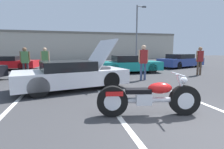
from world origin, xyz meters
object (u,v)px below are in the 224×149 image
(parked_car_mid_right_row, at_px, (129,64))
(spectator_by_show_car, at_px, (143,59))
(parked_car_right_row, at_px, (181,61))
(spectator_far_lot, at_px, (25,60))
(spectator_midground, at_px, (200,58))
(show_car_hood_open, at_px, (73,75))
(motorcycle, at_px, (149,98))
(parked_car_mid_left_row, at_px, (10,63))
(light_pole, at_px, (137,31))
(spectator_near_motorcycle, at_px, (45,59))

(parked_car_mid_right_row, distance_m, spectator_by_show_car, 3.17)
(parked_car_right_row, distance_m, spectator_far_lot, 12.37)
(spectator_midground, bearing_deg, spectator_far_lot, 171.62)
(show_car_hood_open, bearing_deg, motorcycle, -77.18)
(parked_car_mid_right_row, xyz_separation_m, parked_car_mid_left_row, (-8.48, 3.83, -0.03))
(parked_car_mid_right_row, relative_size, parked_car_mid_left_row, 0.98)
(motorcycle, relative_size, parked_car_right_row, 0.50)
(light_pole, xyz_separation_m, spectator_by_show_car, (-4.67, -12.38, -2.76))
(spectator_by_show_car, distance_m, spectator_far_lot, 6.42)
(spectator_by_show_car, bearing_deg, spectator_near_motorcycle, 147.76)
(motorcycle, height_order, show_car_hood_open, show_car_hood_open)
(spectator_far_lot, bearing_deg, spectator_near_motorcycle, 42.26)
(parked_car_right_row, distance_m, spectator_near_motorcycle, 11.27)
(spectator_by_show_car, height_order, spectator_far_lot, spectator_by_show_car)
(spectator_near_motorcycle, bearing_deg, spectator_far_lot, -137.74)
(motorcycle, xyz_separation_m, spectator_far_lot, (-4.10, 6.88, 0.57))
(light_pole, xyz_separation_m, spectator_midground, (-0.59, -11.52, -2.80))
(spectator_midground, bearing_deg, spectator_by_show_car, -168.19)
(light_pole, bearing_deg, spectator_midground, -92.92)
(spectator_near_motorcycle, distance_m, spectator_midground, 9.42)
(show_car_hood_open, relative_size, parked_car_mid_right_row, 1.09)
(show_car_hood_open, xyz_separation_m, parked_car_mid_right_row, (3.89, 4.27, -0.01))
(parked_car_right_row, height_order, spectator_midground, spectator_midground)
(light_pole, relative_size, parked_car_right_row, 1.42)
(parked_car_mid_right_row, bearing_deg, spectator_midground, -30.43)
(spectator_near_motorcycle, height_order, spectator_far_lot, spectator_near_motorcycle)
(spectator_near_motorcycle, bearing_deg, spectator_by_show_car, -32.24)
(light_pole, relative_size, parked_car_mid_left_row, 1.63)
(light_pole, height_order, spectator_near_motorcycle, light_pole)
(parked_car_right_row, xyz_separation_m, spectator_by_show_car, (-6.01, -5.36, 0.49))
(parked_car_right_row, xyz_separation_m, spectator_midground, (-1.92, -4.51, 0.45))
(parked_car_mid_left_row, distance_m, spectator_near_motorcycle, 4.88)
(parked_car_mid_left_row, xyz_separation_m, spectator_by_show_car, (8.13, -6.94, 0.53))
(parked_car_mid_left_row, relative_size, spectator_by_show_car, 2.38)
(spectator_midground, bearing_deg, show_car_hood_open, -165.19)
(show_car_hood_open, bearing_deg, parked_car_mid_left_row, 106.36)
(parked_car_mid_right_row, xyz_separation_m, spectator_far_lot, (-6.34, -0.78, 0.43))
(motorcycle, height_order, spectator_by_show_car, spectator_by_show_car)
(parked_car_right_row, relative_size, spectator_near_motorcycle, 2.89)
(parked_car_mid_left_row, height_order, spectator_midground, spectator_midground)
(motorcycle, relative_size, show_car_hood_open, 0.53)
(spectator_far_lot, bearing_deg, motorcycle, -59.16)
(motorcycle, bearing_deg, spectator_far_lot, 131.77)
(parked_car_right_row, relative_size, spectator_by_show_car, 2.74)
(spectator_midground, bearing_deg, parked_car_right_row, 66.89)
(parked_car_right_row, xyz_separation_m, spectator_near_motorcycle, (-11.05, -2.18, 0.43))
(parked_car_right_row, height_order, spectator_near_motorcycle, spectator_near_motorcycle)
(motorcycle, relative_size, parked_car_mid_left_row, 0.57)
(light_pole, xyz_separation_m, parked_car_right_row, (1.34, -7.01, -3.25))
(show_car_hood_open, distance_m, spectator_far_lot, 4.29)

